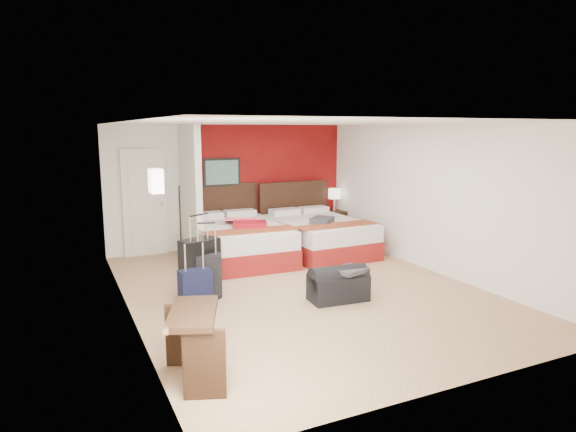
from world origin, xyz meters
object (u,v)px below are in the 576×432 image
nightstand (334,225)px  table_lamp (334,200)px  desk (194,346)px  suitcase_navy (195,293)px  bed_right (319,236)px  bed_left (239,242)px  red_suitcase_open (246,222)px  suitcase_black (200,268)px  duffel_bag (338,286)px  suitcase_charcoal (208,277)px

nightstand → table_lamp: size_ratio=1.26×
table_lamp → desk: bearing=-131.9°
suitcase_navy → desk: desk is taller
suitcase_navy → bed_right: bearing=32.1°
bed_left → desk: size_ratio=2.61×
red_suitcase_open → suitcase_black: 2.03m
nightstand → suitcase_black: bearing=-143.5°
bed_left → duffel_bag: bed_left is taller
suitcase_black → suitcase_navy: bearing=-135.6°
table_lamp → suitcase_charcoal: (-3.68, -2.68, -0.57)m
suitcase_charcoal → suitcase_navy: suitcase_charcoal is taller
bed_left → duffel_bag: size_ratio=2.75×
nightstand → table_lamp: table_lamp is taller
duffel_bag → bed_left: bearing=105.2°
red_suitcase_open → table_lamp: table_lamp is taller
duffel_bag → suitcase_navy: bearing=173.9°
bed_left → suitcase_navy: bearing=-119.5°
duffel_bag → desk: 2.83m
bed_right → nightstand: (0.94, 1.01, -0.02)m
suitcase_black → suitcase_charcoal: suitcase_black is taller
bed_left → bed_right: (1.61, -0.14, -0.01)m
bed_left → suitcase_navy: bed_left is taller
bed_left → table_lamp: size_ratio=4.52×
suitcase_charcoal → desk: size_ratio=0.71×
red_suitcase_open → duffel_bag: 2.71m
table_lamp → suitcase_black: size_ratio=0.61×
table_lamp → suitcase_black: table_lamp is taller
bed_left → suitcase_navy: 2.77m
suitcase_black → duffel_bag: size_ratio=0.99×
table_lamp → bed_left: bearing=-161.0°
table_lamp → suitcase_black: 4.53m
bed_right → suitcase_charcoal: 3.20m
nightstand → suitcase_black: suitcase_black is taller
red_suitcase_open → suitcase_black: suitcase_black is taller
suitcase_navy → suitcase_black: bearing=65.9°
suitcase_black → suitcase_charcoal: (0.06, -0.17, -0.10)m
bed_left → red_suitcase_open: red_suitcase_open is taller
red_suitcase_open → nightstand: (2.45, 0.98, -0.41)m
bed_right → duffel_bag: size_ratio=2.69×
nightstand → suitcase_black: size_ratio=0.78×
suitcase_black → desk: (-0.75, -2.50, -0.05)m
bed_left → bed_right: size_ratio=1.02×
bed_right → suitcase_navy: 3.79m
suitcase_charcoal → suitcase_navy: 0.65m
bed_right → suitcase_navy: bed_right is taller
bed_left → suitcase_charcoal: 2.12m
duffel_bag → table_lamp: bearing=64.9°
red_suitcase_open → table_lamp: bearing=42.2°
table_lamp → suitcase_black: bearing=-146.1°
bed_left → red_suitcase_open: bearing=-42.8°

